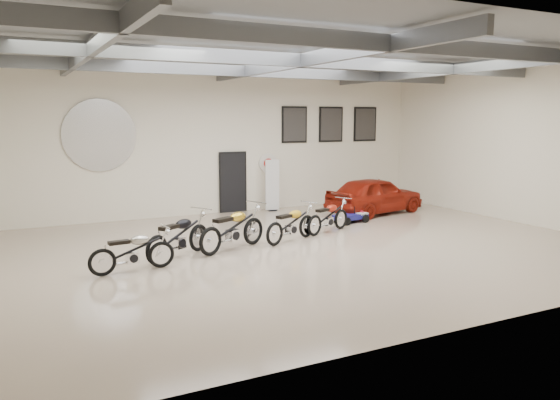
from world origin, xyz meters
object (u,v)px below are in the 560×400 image
motorcycle_yellow (291,223)px  banner_stand (272,185)px  motorcycle_black (178,235)px  vintage_car (375,195)px  motorcycle_silver (132,250)px  motorcycle_red (328,216)px  motorcycle_gold (233,228)px  go_kart (353,214)px

motorcycle_yellow → banner_stand: bearing=47.1°
motorcycle_black → motorcycle_yellow: bearing=-26.9°
motorcycle_yellow → vintage_car: (4.71, 2.58, 0.14)m
motorcycle_silver → motorcycle_yellow: 4.62m
banner_stand → vintage_car: bearing=-24.4°
banner_stand → motorcycle_yellow: banner_stand is taller
motorcycle_black → motorcycle_red: size_ratio=1.13×
motorcycle_yellow → motorcycle_red: bearing=-2.9°
motorcycle_silver → banner_stand: bearing=38.1°
motorcycle_gold → vintage_car: (6.49, 2.76, 0.07)m
motorcycle_black → go_kart: (6.34, 1.86, -0.30)m
go_kart → motorcycle_gold: bearing=-169.7°
motorcycle_gold → motorcycle_red: bearing=-11.8°
motorcycle_black → motorcycle_gold: 1.46m
motorcycle_gold → go_kart: motorcycle_gold is taller
vintage_car → motorcycle_red: bearing=111.1°
motorcycle_black → vintage_car: bearing=-12.5°
go_kart → motorcycle_black: bearing=-172.9°
motorcycle_gold → motorcycle_yellow: (1.79, 0.19, -0.07)m
motorcycle_silver → vintage_car: 9.90m
banner_stand → motorcycle_black: (-4.96, -5.03, -0.38)m
vintage_car → banner_stand: bearing=43.0°
motorcycle_silver → motorcycle_black: motorcycle_black is taller
motorcycle_silver → motorcycle_black: size_ratio=0.87×
motorcycle_silver → motorcycle_yellow: motorcycle_yellow is taller
motorcycle_silver → go_kart: (7.60, 2.62, -0.22)m
motorcycle_black → vintage_car: 8.46m
motorcycle_red → vintage_car: vintage_car is taller
motorcycle_gold → go_kart: bearing=-4.8°
go_kart → vintage_car: 1.95m
motorcycle_silver → motorcycle_red: motorcycle_red is taller
motorcycle_yellow → go_kart: size_ratio=1.37×
motorcycle_black → vintage_car: size_ratio=0.56×
banner_stand → motorcycle_silver: size_ratio=1.00×
banner_stand → motorcycle_gold: (-3.51, -4.90, -0.35)m
banner_stand → go_kart: (1.37, -3.16, -0.67)m
motorcycle_silver → vintage_car: size_ratio=0.48×
go_kart → vintage_car: bearing=23.3°
motorcycle_silver → motorcycle_red: bearing=10.3°
banner_stand → motorcycle_red: 4.19m
motorcycle_yellow → go_kart: bearing=3.8°
motorcycle_yellow → go_kart: motorcycle_yellow is taller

